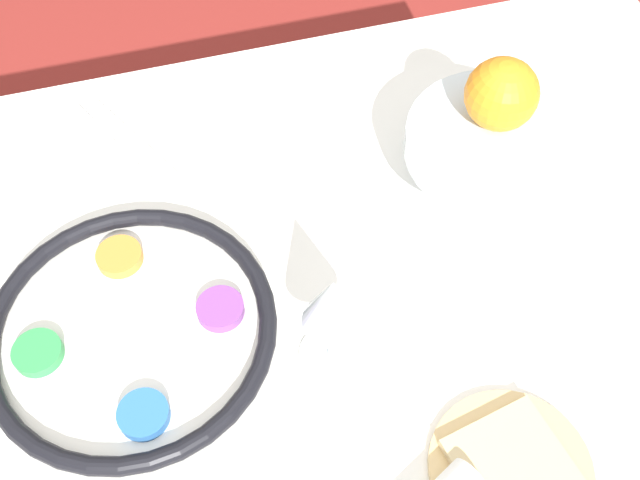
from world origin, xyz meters
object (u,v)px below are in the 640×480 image
at_px(wine_glass, 333,307).
at_px(bread_plate, 511,468).
at_px(orange_fruit, 502,94).
at_px(seder_plate, 131,331).
at_px(fruit_stand, 495,149).

relative_size(wine_glass, bread_plate, 0.94).
distance_m(wine_glass, bread_plate, 0.24).
distance_m(wine_glass, orange_fruit, 0.32).
bearing_deg(seder_plate, fruit_stand, 11.05).
distance_m(seder_plate, orange_fruit, 0.49).
relative_size(fruit_stand, orange_fruit, 2.56).
height_order(seder_plate, orange_fruit, orange_fruit).
height_order(wine_glass, fruit_stand, wine_glass).
bearing_deg(bread_plate, orange_fruit, 72.32).
height_order(seder_plate, bread_plate, seder_plate).
distance_m(fruit_stand, bread_plate, 0.36).
bearing_deg(wine_glass, bread_plate, -50.91).
xyz_separation_m(wine_glass, fruit_stand, (0.25, 0.17, -0.03)).
bearing_deg(bread_plate, seder_plate, 144.06).
height_order(fruit_stand, orange_fruit, orange_fruit).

